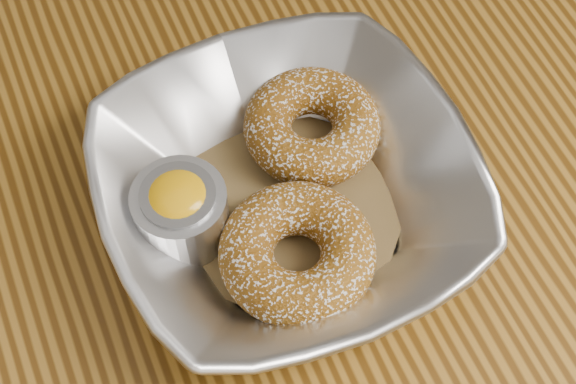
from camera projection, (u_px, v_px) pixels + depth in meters
name	position (u px, v px, depth m)	size (l,w,h in m)	color
table	(211.00, 310.00, 0.65)	(1.20, 0.80, 0.75)	brown
serving_bowl	(288.00, 193.00, 0.55)	(0.23, 0.23, 0.06)	silver
parchment	(288.00, 209.00, 0.57)	(0.14, 0.14, 0.00)	brown
donut_back	(312.00, 126.00, 0.58)	(0.09, 0.09, 0.03)	brown
donut_front	(297.00, 253.00, 0.53)	(0.10, 0.10, 0.03)	brown
ramekin	(181.00, 211.00, 0.54)	(0.06, 0.06, 0.05)	silver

